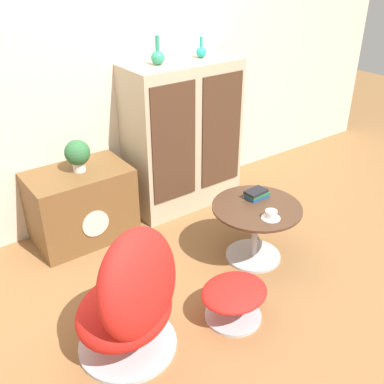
% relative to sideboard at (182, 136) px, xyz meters
% --- Properties ---
extents(ground_plane, '(12.00, 12.00, 0.00)m').
position_rel_sideboard_xyz_m(ground_plane, '(-0.52, -1.15, -0.63)').
color(ground_plane, olive).
extents(wall_back, '(6.40, 0.06, 2.60)m').
position_rel_sideboard_xyz_m(wall_back, '(-0.52, 0.26, 0.67)').
color(wall_back, beige).
rests_on(wall_back, ground_plane).
extents(sideboard, '(0.95, 0.47, 1.25)m').
position_rel_sideboard_xyz_m(sideboard, '(0.00, 0.00, 0.00)').
color(sideboard, tan).
rests_on(sideboard, ground_plane).
extents(tv_console, '(0.75, 0.49, 0.57)m').
position_rel_sideboard_xyz_m(tv_console, '(-0.96, -0.01, -0.34)').
color(tv_console, brown).
rests_on(tv_console, ground_plane).
extents(egg_chair, '(0.77, 0.75, 0.82)m').
position_rel_sideboard_xyz_m(egg_chair, '(-1.21, -1.25, -0.25)').
color(egg_chair, '#B7B7BC').
rests_on(egg_chair, ground_plane).
extents(ottoman, '(0.43, 0.36, 0.24)m').
position_rel_sideboard_xyz_m(ottoman, '(-0.59, -1.39, -0.46)').
color(ottoman, '#B7B7BC').
rests_on(ottoman, ground_plane).
extents(coffee_table, '(0.63, 0.63, 0.44)m').
position_rel_sideboard_xyz_m(coffee_table, '(-0.07, -1.00, -0.33)').
color(coffee_table, '#B7B7BC').
rests_on(coffee_table, ground_plane).
extents(vase_leftmost, '(0.11, 0.11, 0.21)m').
position_rel_sideboard_xyz_m(vase_leftmost, '(-0.21, 0.00, 0.69)').
color(vase_leftmost, '#2D8E6B').
rests_on(vase_leftmost, sideboard).
extents(vase_inner_left, '(0.08, 0.08, 0.16)m').
position_rel_sideboard_xyz_m(vase_inner_left, '(0.19, 0.00, 0.67)').
color(vase_inner_left, teal).
rests_on(vase_inner_left, sideboard).
extents(potted_plant, '(0.19, 0.19, 0.24)m').
position_rel_sideboard_xyz_m(potted_plant, '(-0.94, -0.01, 0.08)').
color(potted_plant, silver).
rests_on(potted_plant, tv_console).
extents(teacup, '(0.13, 0.13, 0.06)m').
position_rel_sideboard_xyz_m(teacup, '(-0.10, -1.17, -0.17)').
color(teacup, white).
rests_on(teacup, coffee_table).
extents(book_stack, '(0.17, 0.11, 0.06)m').
position_rel_sideboard_xyz_m(book_stack, '(0.02, -0.91, -0.16)').
color(book_stack, '#1E478C').
rests_on(book_stack, coffee_table).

